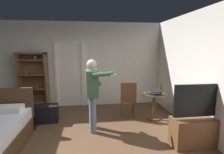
% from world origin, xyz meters
% --- Properties ---
extents(ground_plane, '(5.93, 5.93, 0.00)m').
position_xyz_m(ground_plane, '(0.00, 0.00, 0.00)').
color(ground_plane, brown).
extents(wall_back, '(5.63, 0.12, 2.72)m').
position_xyz_m(wall_back, '(0.00, 2.67, 1.36)').
color(wall_back, silver).
rests_on(wall_back, ground_plane).
extents(wall_right, '(0.12, 5.46, 2.72)m').
position_xyz_m(wall_right, '(2.76, 0.00, 1.36)').
color(wall_right, silver).
rests_on(wall_right, ground_plane).
extents(doorway_frame, '(0.93, 0.08, 2.13)m').
position_xyz_m(doorway_frame, '(-0.30, 2.59, 1.22)').
color(doorway_frame, white).
rests_on(doorway_frame, ground_plane).
extents(bookshelf, '(0.85, 0.32, 1.77)m').
position_xyz_m(bookshelf, '(-1.38, 2.44, 0.95)').
color(bookshelf, brown).
rests_on(bookshelf, ground_plane).
extents(tv_flatscreen, '(1.08, 0.40, 1.23)m').
position_xyz_m(tv_flatscreen, '(2.40, -0.20, 0.37)').
color(tv_flatscreen, brown).
rests_on(tv_flatscreen, ground_plane).
extents(side_table, '(0.63, 0.63, 0.70)m').
position_xyz_m(side_table, '(2.02, 1.17, 0.47)').
color(side_table, '#4C331E').
rests_on(side_table, ground_plane).
extents(laptop, '(0.35, 0.35, 0.16)m').
position_xyz_m(laptop, '(2.00, 1.13, 0.75)').
color(laptop, black).
rests_on(laptop, side_table).
extents(bottle_on_table, '(0.06, 0.06, 0.27)m').
position_xyz_m(bottle_on_table, '(2.16, 1.09, 0.82)').
color(bottle_on_table, '#2C3F0E').
rests_on(bottle_on_table, side_table).
extents(wooden_chair, '(0.48, 0.48, 0.99)m').
position_xyz_m(wooden_chair, '(1.37, 1.40, 0.54)').
color(wooden_chair, brown).
rests_on(wooden_chair, ground_plane).
extents(person_blue_shirt, '(0.65, 0.62, 1.65)m').
position_xyz_m(person_blue_shirt, '(0.38, 0.74, 0.96)').
color(person_blue_shirt, slate).
rests_on(person_blue_shirt, ground_plane).
extents(suitcase_dark, '(0.60, 0.40, 0.45)m').
position_xyz_m(suitcase_dark, '(-0.80, 1.37, 0.22)').
color(suitcase_dark, black).
rests_on(suitcase_dark, ground_plane).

